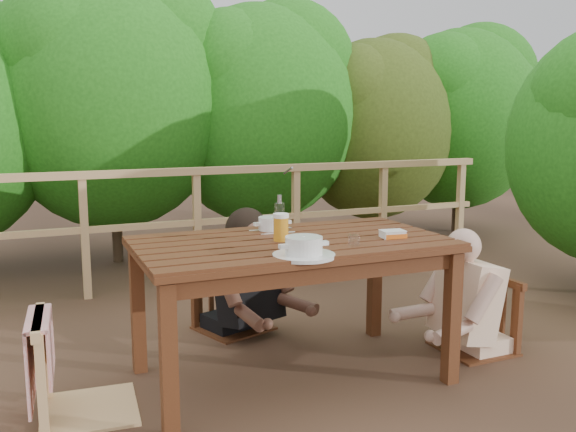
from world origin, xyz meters
name	(u,v)px	position (x,y,z in m)	size (l,w,h in m)	color
ground	(291,376)	(0.00, 0.00, 0.00)	(60.00, 60.00, 0.00)	brown
table	(292,311)	(0.00, 0.00, 0.38)	(1.65, 0.93, 0.76)	#422110
chair_left	(84,318)	(-1.08, 0.01, 0.48)	(0.48, 0.48, 0.96)	tan
chair_far	(233,266)	(-0.06, 0.87, 0.44)	(0.44, 0.44, 0.88)	#422110
chair_right	(476,283)	(1.20, -0.07, 0.43)	(0.43, 0.43, 0.86)	#422110
woman	(231,236)	(-0.06, 0.89, 0.64)	(0.52, 0.64, 1.29)	black
diner_right	(482,249)	(1.23, -0.07, 0.63)	(0.51, 0.63, 1.27)	beige
railing	(197,228)	(0.00, 2.00, 0.51)	(5.60, 0.10, 1.01)	tan
hedge_row	(202,68)	(0.40, 3.20, 1.90)	(6.60, 1.60, 3.80)	#1F6015
soup_near	(304,247)	(-0.09, -0.35, 0.82)	(0.30, 0.30, 0.10)	white
soup_far	(273,225)	(0.01, 0.30, 0.81)	(0.27, 0.27, 0.09)	silver
bread_roll	(310,247)	(-0.03, -0.30, 0.80)	(0.12, 0.09, 0.07)	#B16E37
beer_glass	(281,229)	(-0.07, -0.01, 0.85)	(0.08, 0.08, 0.16)	orange
bottle	(280,215)	(0.01, 0.20, 0.88)	(0.06, 0.06, 0.23)	white
tumbler	(354,241)	(0.24, -0.26, 0.80)	(0.06, 0.06, 0.07)	white
butter_tub	(393,235)	(0.53, -0.17, 0.79)	(0.13, 0.09, 0.06)	silver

